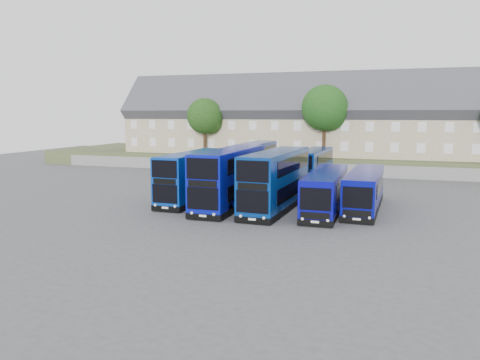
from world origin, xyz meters
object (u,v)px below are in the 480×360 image
dd_front_left (193,177)px  tree_mid (326,110)px  tree_west (206,118)px  dd_front_mid (230,179)px  coach_east_a (326,192)px

dd_front_left → tree_mid: bearing=69.8°
dd_front_left → tree_west: size_ratio=1.39×
dd_front_mid → dd_front_left: bearing=163.0°
coach_east_a → tree_mid: size_ratio=1.26×
dd_front_left → tree_mid: (8.24, 22.31, 5.99)m
tree_mid → coach_east_a: bearing=-81.5°
coach_east_a → tree_west: size_ratio=1.51×
dd_front_mid → tree_west: tree_west is taller
dd_front_mid → tree_west: (-11.62, 22.98, 4.75)m
dd_front_mid → coach_east_a: 7.85m
dd_front_left → coach_east_a: size_ratio=0.92×
tree_mid → tree_west: bearing=-178.2°
coach_east_a → tree_mid: 24.12m
dd_front_left → coach_east_a: 11.69m
coach_east_a → tree_west: (-19.42, 22.47, 5.51)m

